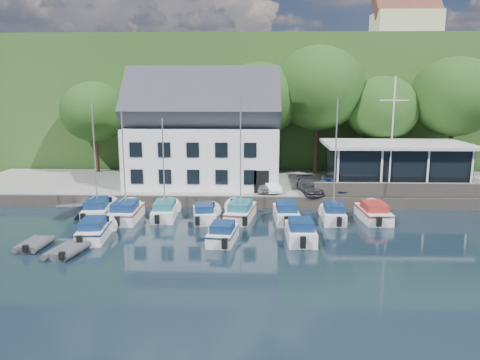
{
  "coord_description": "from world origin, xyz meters",
  "views": [
    {
      "loc": [
        -2.02,
        -27.72,
        10.13
      ],
      "look_at": [
        -3.27,
        9.0,
        2.84
      ],
      "focal_mm": 35.0,
      "sensor_mm": 36.0,
      "label": 1
    }
  ],
  "objects": [
    {
      "name": "ground",
      "position": [
        0.0,
        0.0,
        0.0
      ],
      "size": [
        180.0,
        180.0,
        0.0
      ],
      "primitive_type": "plane",
      "color": "black",
      "rests_on": "ground"
    },
    {
      "name": "quay",
      "position": [
        0.0,
        17.5,
        0.5
      ],
      "size": [
        60.0,
        13.0,
        1.0
      ],
      "primitive_type": "cube",
      "color": "gray",
      "rests_on": "ground"
    },
    {
      "name": "quay_face",
      "position": [
        0.0,
        11.0,
        0.5
      ],
      "size": [
        60.0,
        0.3,
        1.0
      ],
      "primitive_type": "cube",
      "color": "#6A6055",
      "rests_on": "ground"
    },
    {
      "name": "hillside",
      "position": [
        0.0,
        62.0,
        8.0
      ],
      "size": [
        160.0,
        75.0,
        16.0
      ],
      "primitive_type": "cube",
      "color": "#2C531F",
      "rests_on": "ground"
    },
    {
      "name": "field_patch",
      "position": [
        8.0,
        70.0,
        16.15
      ],
      "size": [
        50.0,
        30.0,
        0.3
      ],
      "primitive_type": "cube",
      "color": "#5B6331",
      "rests_on": "hillside"
    },
    {
      "name": "farmhouse",
      "position": [
        22.0,
        52.0,
        20.1
      ],
      "size": [
        10.4,
        7.0,
        8.2
      ],
      "primitive_type": null,
      "color": "beige",
      "rests_on": "hillside"
    },
    {
      "name": "harbor_building",
      "position": [
        -7.0,
        16.5,
        5.35
      ],
      "size": [
        14.4,
        8.2,
        8.7
      ],
      "primitive_type": null,
      "color": "white",
      "rests_on": "quay"
    },
    {
      "name": "club_pavilion",
      "position": [
        11.0,
        16.0,
        3.05
      ],
      "size": [
        13.2,
        7.2,
        4.1
      ],
      "primitive_type": null,
      "color": "black",
      "rests_on": "quay"
    },
    {
      "name": "seawall",
      "position": [
        12.0,
        11.4,
        1.6
      ],
      "size": [
        18.0,
        0.5,
        1.2
      ],
      "primitive_type": "cube",
      "color": "#6A6055",
      "rests_on": "quay"
    },
    {
      "name": "gangway",
      "position": [
        -16.5,
        9.0,
        0.0
      ],
      "size": [
        1.2,
        6.0,
        1.4
      ],
      "primitive_type": null,
      "color": "silver",
      "rests_on": "ground"
    },
    {
      "name": "car_silver",
      "position": [
        -1.09,
        13.12,
        1.58
      ],
      "size": [
        1.56,
        3.48,
        1.16
      ],
      "primitive_type": "imported",
      "rotation": [
        0.0,
        0.0,
        -0.06
      ],
      "color": "#ADAEB2",
      "rests_on": "quay"
    },
    {
      "name": "car_white",
      "position": [
        -0.71,
        13.06,
        1.56
      ],
      "size": [
        2.07,
        3.6,
        1.12
      ],
      "primitive_type": "imported",
      "rotation": [
        0.0,
        0.0,
        0.28
      ],
      "color": "white",
      "rests_on": "quay"
    },
    {
      "name": "car_dgrey",
      "position": [
        2.79,
        12.73,
        1.61
      ],
      "size": [
        2.36,
        4.45,
        1.23
      ],
      "primitive_type": "imported",
      "rotation": [
        0.0,
        0.0,
        0.16
      ],
      "color": "#2F2F34",
      "rests_on": "quay"
    },
    {
      "name": "car_blue",
      "position": [
        5.23,
        13.15,
        1.63
      ],
      "size": [
        2.18,
        3.89,
        1.26
      ],
      "primitive_type": "imported",
      "rotation": [
        0.0,
        0.0,
        0.21
      ],
      "color": "#2F4690",
      "rests_on": "quay"
    },
    {
      "name": "flagpole",
      "position": [
        9.68,
        12.78,
        6.04
      ],
      "size": [
        2.42,
        0.2,
        10.07
      ],
      "primitive_type": null,
      "color": "white",
      "rests_on": "quay"
    },
    {
      "name": "tree_0",
      "position": [
        -19.49,
        22.56,
        5.91
      ],
      "size": [
        7.19,
        7.19,
        9.82
      ],
      "primitive_type": null,
      "color": "#133710",
      "rests_on": "quay"
    },
    {
      "name": "tree_1",
      "position": [
        -12.58,
        22.68,
        5.56
      ],
      "size": [
        6.68,
        6.68,
        9.13
      ],
      "primitive_type": null,
      "color": "#133710",
      "rests_on": "quay"
    },
    {
      "name": "tree_2",
      "position": [
        -1.69,
        22.09,
        6.89
      ],
      "size": [
        8.62,
        8.62,
        11.78
      ],
      "primitive_type": null,
      "color": "#133710",
      "rests_on": "quay"
    },
    {
      "name": "tree_3",
      "position": [
        4.53,
        22.77,
        7.76
      ],
      "size": [
        9.89,
        9.89,
        13.51
      ],
      "primitive_type": null,
      "color": "#133710",
      "rests_on": "quay"
    },
    {
      "name": "tree_4",
      "position": [
        11.1,
        21.83,
        6.16
      ],
      "size": [
        7.55,
        7.55,
        10.32
      ],
      "primitive_type": null,
      "color": "#133710",
      "rests_on": "quay"
    },
    {
      "name": "tree_5",
      "position": [
        18.21,
        21.28,
        7.12
      ],
      "size": [
        8.95,
        8.95,
        12.24
      ],
      "primitive_type": null,
      "color": "#133710",
      "rests_on": "quay"
    },
    {
      "name": "boat_r1_0",
      "position": [
        -14.54,
        7.84,
        4.57
      ],
      "size": [
        2.86,
        6.51,
        9.13
      ],
      "primitive_type": null,
      "rotation": [
        0.0,
        0.0,
        0.13
      ],
      "color": "silver",
      "rests_on": "ground"
    },
    {
      "name": "boat_r1_1",
      "position": [
        -12.04,
        7.02,
        4.63
      ],
      "size": [
        2.25,
        6.11,
        9.27
      ],
      "primitive_type": null,
      "rotation": [
        0.0,
        0.0,
        0.01
      ],
      "color": "silver",
      "rests_on": "ground"
    },
    {
      "name": "boat_r1_2",
      "position": [
        -9.16,
        7.84,
        4.22
      ],
      "size": [
        2.25,
        6.26,
        8.44
      ],
      "primitive_type": null,
      "rotation": [
        0.0,
        0.0,
        0.06
      ],
      "color": "silver",
      "rests_on": "ground"
    },
    {
      "name": "boat_r1_3",
      "position": [
        -5.97,
        7.14,
        0.68
      ],
      "size": [
        2.58,
        5.26,
        1.35
      ],
      "primitive_type": null,
      "rotation": [
        0.0,
        0.0,
        0.16
      ],
      "color": "silver",
      "rests_on": "ground"
    },
    {
      "name": "boat_r1_4",
      "position": [
        -3.18,
        7.66,
        4.42
      ],
      "size": [
        3.01,
        6.75,
        8.84
      ],
      "primitive_type": null,
      "rotation": [
        0.0,
        0.0,
        -0.16
      ],
      "color": "silver",
      "rests_on": "ground"
    },
    {
      "name": "boat_r1_5",
      "position": [
        0.35,
        7.22,
        0.77
      ],
      "size": [
        2.16,
        5.72,
        1.53
      ],
      "primitive_type": null,
      "rotation": [
        0.0,
        0.0,
        0.05
      ],
      "color": "silver",
      "rests_on": "ground"
    },
    {
      "name": "boat_r1_6",
      "position": [
        3.98,
        7.3,
        4.36
      ],
      "size": [
        2.08,
        5.4,
        8.72
      ],
      "primitive_type": null,
      "rotation": [
        0.0,
        0.0,
        -0.05
      ],
      "color": "silver",
      "rests_on": "ground"
    },
    {
      "name": "boat_r1_7",
      "position": [
        7.13,
        7.65,
        0.73
      ],
      "size": [
        2.46,
        6.18,
        1.46
      ],
      "primitive_type": null,
      "rotation": [
        0.0,
        0.0,
        0.06
      ],
      "color": "silver",
      "rests_on": "ground"
    },
    {
      "name": "boat_r2_0",
      "position": [
        -12.98,
        2.51,
        0.71
      ],
      "size": [
        2.39,
        5.93,
        1.42
      ],
      "primitive_type": null,
      "rotation": [
        0.0,
        0.0,
        0.09
      ],
      "color": "silver",
      "rests_on": "ground"
    },
    {
      "name": "boat_r2_2",
      "position": [
        -4.18,
        2.05,
        0.69
      ],
      "size": [
        2.42,
        5.08,
        1.37
      ],
      "primitive_type": null,
      "rotation": [
        0.0,
        0.0,
        -0.13
      ],
      "color": "silver",
      "rests_on": "ground"
    },
    {
      "name": "boat_r2_3",
      "position": [
        1.02,
        2.46,
        0.77
      ],
      "size": [
        2.11,
        5.34,
        1.53
      ],
      "primitive_type": null,
      "rotation": [
        0.0,
        0.0,
        0.02
      ],
      "color": "silver",
      "rests_on": "ground"
    },
    {
      "name": "dinghy_0",
      "position": [
        -16.2,
        0.4,
        0.32
      ],
      "size": [
        1.8,
        2.83,
        0.64
      ],
      "primitive_type": null,
      "rotation": [
        0.0,
        0.0,
        -0.06
      ],
      "color": "#3A3B40",
      "rests_on": "ground"
    },
    {
      "name": "dinghy_1",
      "position": [
        -13.6,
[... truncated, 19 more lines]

